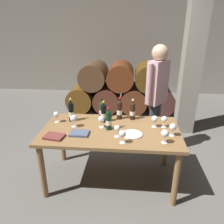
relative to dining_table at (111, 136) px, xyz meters
The scene contains 24 objects.
ground_plane 0.67m from the dining_table, ahead, with size 14.00×14.00×0.00m, color #66635E.
cellar_back_wall 4.26m from the dining_table, 90.00° to the left, with size 10.00×0.24×2.80m, color gray.
barrel_stack 2.60m from the dining_table, 90.00° to the left, with size 2.49×0.90×1.15m.
stone_pillar 2.16m from the dining_table, 50.91° to the left, with size 0.32×0.32×2.60m, color gray.
dining_table is the anchor object (origin of this frame).
wine_bottle_0 0.44m from the dining_table, 113.43° to the left, with size 0.07×0.07×0.27m.
wine_bottle_1 0.63m from the dining_table, 159.02° to the left, with size 0.07×0.07×0.32m.
wine_bottle_2 0.22m from the dining_table, behind, with size 0.07×0.07×0.29m.
wine_bottle_3 0.33m from the dining_table, 117.51° to the left, with size 0.07×0.07×0.29m.
wine_bottle_4 0.41m from the dining_table, 74.62° to the left, with size 0.07×0.07×0.31m.
wine_bottle_5 0.48m from the dining_table, 51.20° to the left, with size 0.07×0.07×0.29m.
wine_glass_0 0.51m from the dining_table, behind, with size 0.09×0.09×0.16m.
wine_glass_1 0.28m from the dining_table, 63.69° to the right, with size 0.07×0.07×0.14m.
wine_glass_2 0.71m from the dining_table, 24.23° to the right, with size 0.09×0.09×0.16m.
wine_glass_3 0.59m from the dining_table, 11.83° to the left, with size 0.08×0.08×0.15m.
wine_glass_4 0.77m from the dining_table, 168.54° to the left, with size 0.07×0.07×0.15m.
wine_glass_5 0.70m from the dining_table, ahead, with size 0.08×0.08×0.15m.
wine_glass_6 0.77m from the dining_table, ahead, with size 0.08×0.08×0.16m.
wine_glass_7 0.24m from the dining_table, 160.67° to the left, with size 0.08×0.08×0.16m.
wine_glass_8 0.41m from the dining_table, 63.31° to the right, with size 0.08×0.08×0.15m.
tasting_notebook 0.69m from the dining_table, 157.10° to the right, with size 0.22×0.16×0.03m, color brown.
leather_ledger 0.41m from the dining_table, 155.14° to the right, with size 0.22×0.16×0.03m, color #4C5670.
serving_plate 0.31m from the dining_table, 24.30° to the right, with size 0.24×0.24×0.01m, color white.
sommelier_presenting 1.05m from the dining_table, 50.25° to the left, with size 0.34×0.40×1.72m.
Camera 1 is at (0.22, -2.40, 1.99)m, focal length 34.83 mm.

